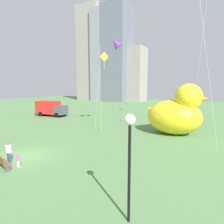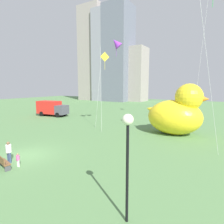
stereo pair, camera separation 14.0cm
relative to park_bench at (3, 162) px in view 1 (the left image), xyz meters
name	(u,v)px [view 1 (the left image)]	position (x,y,z in m)	size (l,w,h in m)	color
ground_plane	(27,156)	(-0.78, 2.32, -0.47)	(140.00, 140.00, 0.00)	#59844E
park_bench	(3,162)	(0.00, 0.00, 0.00)	(1.61, 0.78, 0.90)	brown
person_adult	(9,151)	(-0.63, 0.80, 0.42)	(0.39, 0.39, 1.61)	#38476B
person_child	(18,160)	(0.65, 0.71, 0.07)	(0.24, 0.24, 0.99)	silver
giant_inflatable_duck	(176,113)	(8.13, 15.90, 2.08)	(7.24, 4.65, 6.00)	yellow
lamppost	(130,141)	(9.72, -0.08, 3.05)	(0.46, 0.46, 4.63)	black
box_truck	(51,108)	(-15.45, 17.65, 0.97)	(6.29, 3.21, 2.85)	red
city_skyline	(107,57)	(-27.81, 57.10, 16.49)	(26.72, 11.60, 37.04)	#9E938C
kite_yellow	(104,60)	(-1.50, 15.00, 8.77)	(1.56, 2.02, 10.26)	silver
kite_purple	(116,43)	(0.32, 15.10, 10.73)	(3.81, 3.74, 12.01)	silver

